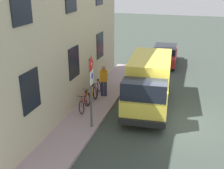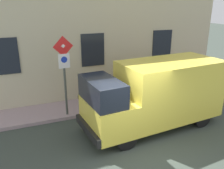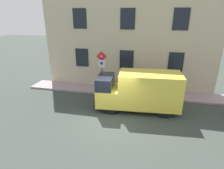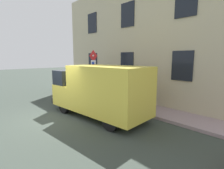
{
  "view_description": "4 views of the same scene",
  "coord_description": "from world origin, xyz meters",
  "px_view_note": "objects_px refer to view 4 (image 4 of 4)",
  "views": [
    {
      "loc": [
        -0.49,
        11.81,
        6.26
      ],
      "look_at": [
        3.27,
        -0.52,
        1.35
      ],
      "focal_mm": 45.25,
      "sensor_mm": 36.0,
      "label": 1
    },
    {
      "loc": [
        -5.39,
        3.25,
        4.53
      ],
      "look_at": [
        2.96,
        -0.13,
        1.4
      ],
      "focal_mm": 37.88,
      "sensor_mm": 36.0,
      "label": 2
    },
    {
      "loc": [
        -9.44,
        -1.97,
        5.9
      ],
      "look_at": [
        2.64,
        0.67,
        1.18
      ],
      "focal_mm": 29.84,
      "sensor_mm": 36.0,
      "label": 3
    },
    {
      "loc": [
        -3.57,
        -7.89,
        2.88
      ],
      "look_at": [
        2.98,
        -0.75,
        1.38
      ],
      "focal_mm": 28.16,
      "sensor_mm": 36.0,
      "label": 4
    }
  ],
  "objects_px": {
    "bicycle_red": "(120,94)",
    "bicycle_purple": "(141,98)",
    "delivery_van": "(99,90)",
    "bicycle_orange": "(130,96)",
    "sign_post_stacked": "(94,67)",
    "pedestrian": "(139,90)"
  },
  "relations": [
    {
      "from": "delivery_van",
      "to": "bicycle_orange",
      "type": "xyz_separation_m",
      "value": [
        2.87,
        0.58,
        -0.82
      ]
    },
    {
      "from": "sign_post_stacked",
      "to": "pedestrian",
      "type": "xyz_separation_m",
      "value": [
        0.61,
        -3.4,
        -1.16
      ]
    },
    {
      "from": "bicycle_purple",
      "to": "bicycle_orange",
      "type": "relative_size",
      "value": 1.0
    },
    {
      "from": "delivery_van",
      "to": "pedestrian",
      "type": "distance_m",
      "value": 2.56
    },
    {
      "from": "bicycle_red",
      "to": "bicycle_purple",
      "type": "bearing_deg",
      "value": 175.45
    },
    {
      "from": "bicycle_orange",
      "to": "bicycle_red",
      "type": "relative_size",
      "value": 1.0
    },
    {
      "from": "bicycle_orange",
      "to": "bicycle_purple",
      "type": "bearing_deg",
      "value": -177.61
    },
    {
      "from": "bicycle_red",
      "to": "pedestrian",
      "type": "bearing_deg",
      "value": 164.64
    },
    {
      "from": "delivery_van",
      "to": "pedestrian",
      "type": "bearing_deg",
      "value": -103.63
    },
    {
      "from": "sign_post_stacked",
      "to": "bicycle_purple",
      "type": "height_order",
      "value": "sign_post_stacked"
    },
    {
      "from": "bicycle_purple",
      "to": "bicycle_orange",
      "type": "distance_m",
      "value": 0.89
    },
    {
      "from": "delivery_van",
      "to": "bicycle_purple",
      "type": "relative_size",
      "value": 3.19
    },
    {
      "from": "delivery_van",
      "to": "bicycle_orange",
      "type": "distance_m",
      "value": 3.04
    },
    {
      "from": "delivery_van",
      "to": "bicycle_red",
      "type": "relative_size",
      "value": 3.19
    },
    {
      "from": "delivery_van",
      "to": "pedestrian",
      "type": "relative_size",
      "value": 3.18
    },
    {
      "from": "pedestrian",
      "to": "bicycle_orange",
      "type": "bearing_deg",
      "value": -36.51
    },
    {
      "from": "sign_post_stacked",
      "to": "pedestrian",
      "type": "relative_size",
      "value": 1.81
    },
    {
      "from": "bicycle_orange",
      "to": "pedestrian",
      "type": "relative_size",
      "value": 1.0
    },
    {
      "from": "bicycle_purple",
      "to": "bicycle_orange",
      "type": "xyz_separation_m",
      "value": [
        0.0,
        0.89,
        0.0
      ]
    },
    {
      "from": "bicycle_purple",
      "to": "pedestrian",
      "type": "bearing_deg",
      "value": 96.01
    },
    {
      "from": "sign_post_stacked",
      "to": "bicycle_red",
      "type": "distance_m",
      "value": 2.5
    },
    {
      "from": "bicycle_purple",
      "to": "sign_post_stacked",
      "type": "bearing_deg",
      "value": 8.51
    }
  ]
}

